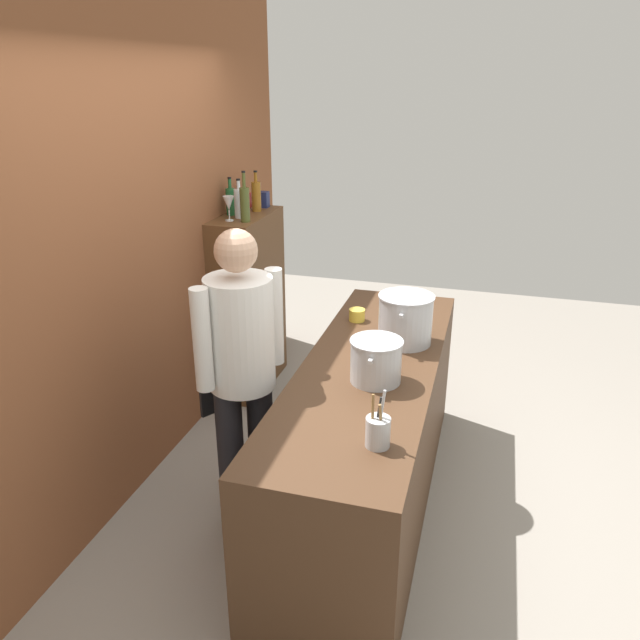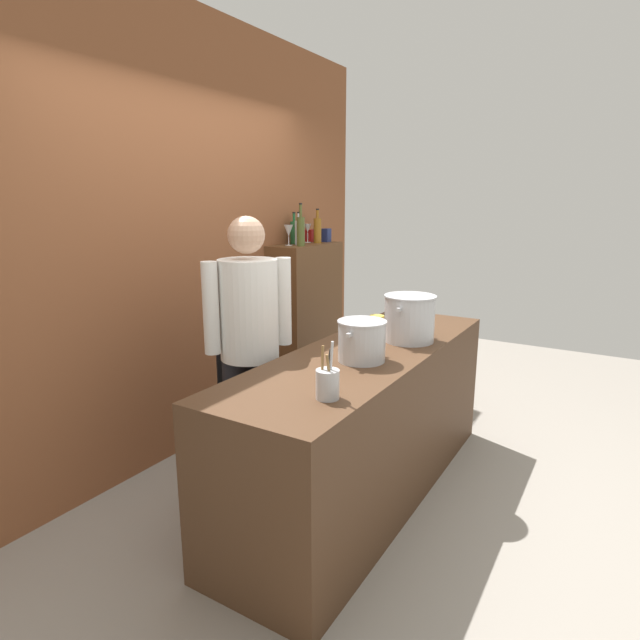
% 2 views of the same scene
% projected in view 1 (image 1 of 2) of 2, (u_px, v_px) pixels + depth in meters
% --- Properties ---
extents(ground_plane, '(8.00, 8.00, 0.00)m').
position_uv_depth(ground_plane, '(366.00, 501.00, 3.60)').
color(ground_plane, gray).
extents(brick_back_panel, '(4.40, 0.10, 3.00)m').
position_uv_depth(brick_back_panel, '(126.00, 235.00, 3.39)').
color(brick_back_panel, brown).
rests_on(brick_back_panel, ground_plane).
extents(prep_counter, '(2.30, 0.70, 0.90)m').
position_uv_depth(prep_counter, '(368.00, 435.00, 3.43)').
color(prep_counter, '#472D1C').
rests_on(prep_counter, ground_plane).
extents(bar_cabinet, '(0.76, 0.32, 1.37)m').
position_uv_depth(bar_cabinet, '(249.00, 303.00, 4.71)').
color(bar_cabinet, brown).
rests_on(bar_cabinet, ground_plane).
extents(chef, '(0.47, 0.41, 1.66)m').
position_uv_depth(chef, '(241.00, 363.00, 3.11)').
color(chef, black).
rests_on(chef, ground_plane).
extents(stockpot_large, '(0.38, 0.32, 0.28)m').
position_uv_depth(stockpot_large, '(405.00, 319.00, 3.46)').
color(stockpot_large, '#B7BABF').
rests_on(stockpot_large, prep_counter).
extents(stockpot_small, '(0.33, 0.26, 0.22)m').
position_uv_depth(stockpot_small, '(376.00, 361.00, 3.03)').
color(stockpot_small, '#B7BABF').
rests_on(stockpot_small, prep_counter).
extents(utensil_crock, '(0.10, 0.10, 0.26)m').
position_uv_depth(utensil_crock, '(378.00, 431.00, 2.51)').
color(utensil_crock, '#B7BABF').
rests_on(utensil_crock, prep_counter).
extents(butter_jar, '(0.10, 0.10, 0.07)m').
position_uv_depth(butter_jar, '(357.00, 315.00, 3.81)').
color(butter_jar, yellow).
rests_on(butter_jar, prep_counter).
extents(wine_bottle_clear, '(0.07, 0.07, 0.27)m').
position_uv_depth(wine_bottle_clear, '(239.00, 203.00, 4.32)').
color(wine_bottle_clear, silver).
rests_on(wine_bottle_clear, bar_cabinet).
extents(wine_bottle_green, '(0.07, 0.07, 0.27)m').
position_uv_depth(wine_bottle_green, '(231.00, 201.00, 4.41)').
color(wine_bottle_green, '#1E592D').
rests_on(wine_bottle_green, bar_cabinet).
extents(wine_bottle_olive, '(0.07, 0.07, 0.35)m').
position_uv_depth(wine_bottle_olive, '(245.00, 203.00, 4.20)').
color(wine_bottle_olive, '#475123').
rests_on(wine_bottle_olive, bar_cabinet).
extents(wine_bottle_amber, '(0.07, 0.07, 0.30)m').
position_uv_depth(wine_bottle_amber, '(256.00, 196.00, 4.53)').
color(wine_bottle_amber, '#8C5919').
rests_on(wine_bottle_amber, bar_cabinet).
extents(wine_glass_short, '(0.07, 0.07, 0.17)m').
position_uv_depth(wine_glass_short, '(243.00, 195.00, 4.55)').
color(wine_glass_short, silver).
rests_on(wine_glass_short, bar_cabinet).
extents(wine_glass_tall, '(0.08, 0.08, 0.17)m').
position_uv_depth(wine_glass_tall, '(229.00, 204.00, 4.23)').
color(wine_glass_tall, silver).
rests_on(wine_glass_tall, bar_cabinet).
extents(spice_tin_navy, '(0.07, 0.07, 0.12)m').
position_uv_depth(spice_tin_navy, '(264.00, 200.00, 4.68)').
color(spice_tin_navy, navy).
rests_on(spice_tin_navy, bar_cabinet).
extents(spice_tin_red, '(0.09, 0.09, 0.11)m').
position_uv_depth(spice_tin_red, '(244.00, 200.00, 4.67)').
color(spice_tin_red, red).
rests_on(spice_tin_red, bar_cabinet).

